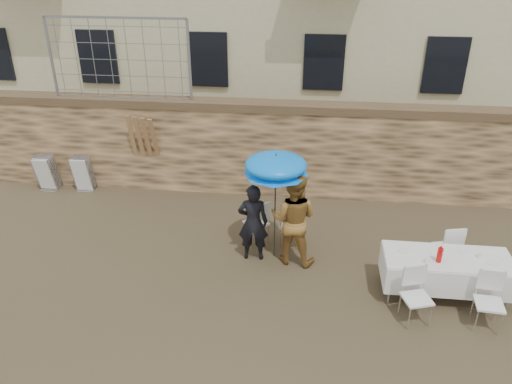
# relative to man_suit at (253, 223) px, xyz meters

# --- Properties ---
(ground) EXTENTS (80.00, 80.00, 0.00)m
(ground) POSITION_rel_man_suit_xyz_m (-0.35, -2.15, -0.78)
(ground) COLOR brown
(ground) RESTS_ON ground
(stone_wall) EXTENTS (13.00, 0.50, 2.20)m
(stone_wall) POSITION_rel_man_suit_xyz_m (-0.35, 2.85, 0.32)
(stone_wall) COLOR #917048
(stone_wall) RESTS_ON ground
(chain_link_fence) EXTENTS (3.20, 0.06, 1.80)m
(chain_link_fence) POSITION_rel_man_suit_xyz_m (-3.35, 2.85, 2.32)
(chain_link_fence) COLOR gray
(chain_link_fence) RESTS_ON stone_wall
(man_suit) EXTENTS (0.59, 0.41, 1.56)m
(man_suit) POSITION_rel_man_suit_xyz_m (0.00, 0.00, 0.00)
(man_suit) COLOR black
(man_suit) RESTS_ON ground
(woman_dress) EXTENTS (1.00, 0.84, 1.82)m
(woman_dress) POSITION_rel_man_suit_xyz_m (0.75, 0.00, 0.13)
(woman_dress) COLOR gold
(woman_dress) RESTS_ON ground
(umbrella) EXTENTS (1.17, 1.17, 1.99)m
(umbrella) POSITION_rel_man_suit_xyz_m (0.40, 0.10, 1.09)
(umbrella) COLOR #3F3F44
(umbrella) RESTS_ON ground
(couple_chair_left) EXTENTS (0.67, 0.67, 0.96)m
(couple_chair_left) POSITION_rel_man_suit_xyz_m (0.00, 0.55, -0.30)
(couple_chair_left) COLOR white
(couple_chair_left) RESTS_ON ground
(couple_chair_right) EXTENTS (0.54, 0.54, 0.96)m
(couple_chair_right) POSITION_rel_man_suit_xyz_m (0.70, 0.55, -0.30)
(couple_chair_right) COLOR white
(couple_chair_right) RESTS_ON ground
(banquet_table) EXTENTS (2.10, 0.85, 0.78)m
(banquet_table) POSITION_rel_man_suit_xyz_m (3.39, -0.75, -0.05)
(banquet_table) COLOR white
(banquet_table) RESTS_ON ground
(soda_bottle) EXTENTS (0.09, 0.09, 0.26)m
(soda_bottle) POSITION_rel_man_suit_xyz_m (3.19, -0.90, 0.12)
(soda_bottle) COLOR red
(soda_bottle) RESTS_ON banquet_table
(table_chair_front_left) EXTENTS (0.60, 0.60, 0.96)m
(table_chair_front_left) POSITION_rel_man_suit_xyz_m (2.79, -1.50, -0.30)
(table_chair_front_left) COLOR white
(table_chair_front_left) RESTS_ON ground
(table_chair_front_right) EXTENTS (0.52, 0.52, 0.96)m
(table_chair_front_right) POSITION_rel_man_suit_xyz_m (3.89, -1.50, -0.30)
(table_chair_front_right) COLOR white
(table_chair_front_right) RESTS_ON ground
(table_chair_back) EXTENTS (0.58, 0.58, 0.96)m
(table_chair_back) POSITION_rel_man_suit_xyz_m (3.59, 0.05, -0.30)
(table_chair_back) COLOR white
(table_chair_back) RESTS_ON ground
(chair_stack_left) EXTENTS (0.46, 0.47, 0.92)m
(chair_stack_left) POSITION_rel_man_suit_xyz_m (-5.33, 2.52, -0.32)
(chair_stack_left) COLOR white
(chair_stack_left) RESTS_ON ground
(chair_stack_right) EXTENTS (0.46, 0.40, 0.92)m
(chair_stack_right) POSITION_rel_man_suit_xyz_m (-4.43, 2.52, -0.32)
(chair_stack_right) COLOR white
(chair_stack_right) RESTS_ON ground
(wood_planks) EXTENTS (0.70, 0.20, 2.00)m
(wood_planks) POSITION_rel_man_suit_xyz_m (-2.83, 2.59, 0.22)
(wood_planks) COLOR #A37749
(wood_planks) RESTS_ON ground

